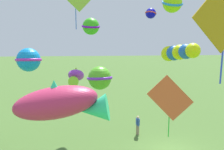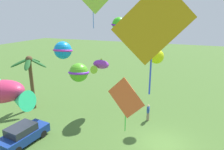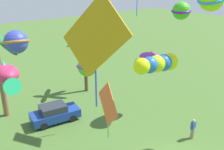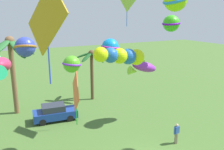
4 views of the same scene
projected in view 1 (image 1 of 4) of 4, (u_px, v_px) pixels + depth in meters
The scene contains 10 objects.
spectator_0 at pixel (138, 125), 20.52m from camera, with size 0.55×0.27×1.59m.
kite_diamond_0 at pixel (170, 99), 12.01m from camera, with size 0.46×2.19×3.10m.
kite_ball_1 at pixel (100, 78), 12.53m from camera, with size 1.53×1.53×1.17m.
kite_ball_3 at pixel (29, 60), 17.53m from camera, with size 1.86×1.85×1.65m.
kite_fish_6 at pixel (76, 76), 19.61m from camera, with size 2.92×1.38×1.53m.
kite_tube_7 at pixel (178, 52), 13.95m from camera, with size 3.29×1.34×1.24m.
kite_ball_8 at pixel (172, 3), 16.43m from camera, with size 1.48×1.50×1.27m.
kite_ball_9 at pixel (91, 26), 20.86m from camera, with size 1.95×1.95×1.40m.
kite_ball_10 at pixel (151, 13), 22.29m from camera, with size 1.39×1.40×0.92m.
kite_fish_11 at pixel (61, 103), 8.15m from camera, with size 1.64×3.35×1.50m.
Camera 1 is at (-15.93, 5.25, 8.72)m, focal length 40.29 mm.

